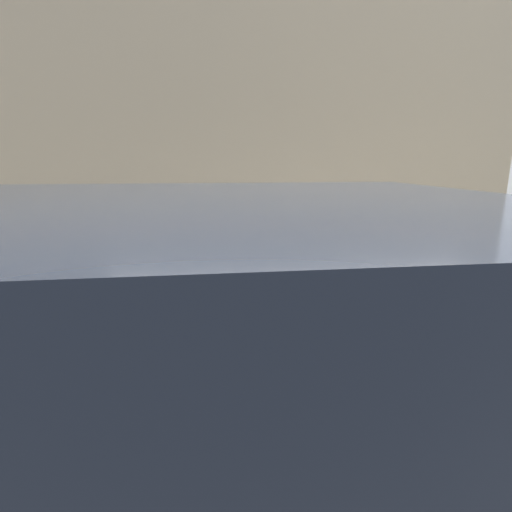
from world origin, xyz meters
TOP-DOWN VIEW (x-y plane):
  - sidewalk at (0.00, 2.20)m, footprint 24.00×2.80m
  - building_facade at (0.00, 4.23)m, footprint 24.00×0.30m
  - parking_meter at (-0.29, 1.07)m, footprint 0.20×0.14m
  - parked_car_beside_meter at (-1.23, -0.32)m, footprint 4.94×1.92m

SIDE VIEW (x-z plane):
  - sidewalk at x=0.00m, z-range 0.00..0.14m
  - parked_car_beside_meter at x=-1.23m, z-range 0.00..1.79m
  - parking_meter at x=-0.29m, z-range 0.40..1.91m
  - building_facade at x=0.00m, z-range 0.00..5.22m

